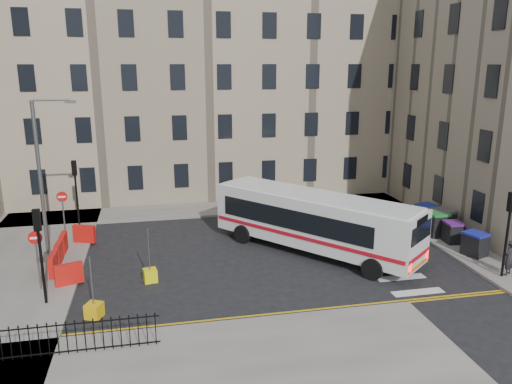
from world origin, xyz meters
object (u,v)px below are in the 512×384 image
object	(u,v)px
wheelie_bin_e	(427,215)
bollard_chevron	(94,310)
bus	(314,220)
bollard_yellow	(150,275)
wheelie_bin_a	(475,244)
streetlamp	(40,176)
wheelie_bin_c	(436,224)
pedestrian	(509,258)
wheelie_bin_d	(442,221)
wheelie_bin_b	(453,232)

from	to	relation	value
wheelie_bin_e	bollard_chevron	bearing A→B (deg)	-170.33
bus	bollard_yellow	xyz separation A→B (m)	(-8.64, -2.08, -1.52)
bus	wheelie_bin_e	world-z (taller)	bus
bus	wheelie_bin_a	distance (m)	8.47
streetlamp	wheelie_bin_c	world-z (taller)	streetlamp
bollard_chevron	wheelie_bin_a	bearing A→B (deg)	7.72
wheelie_bin_c	pedestrian	xyz separation A→B (m)	(0.30, -5.82, 0.15)
wheelie_bin_a	wheelie_bin_d	bearing A→B (deg)	65.25
wheelie_bin_c	wheelie_bin_e	bearing A→B (deg)	72.47
wheelie_bin_b	streetlamp	bearing A→B (deg)	176.97
wheelie_bin_e	pedestrian	world-z (taller)	pedestrian
wheelie_bin_d	pedestrian	bearing A→B (deg)	-102.55
bus	wheelie_bin_c	size ratio (longest dim) A/B	7.56
bus	wheelie_bin_a	bearing A→B (deg)	-57.29
pedestrian	bollard_yellow	size ratio (longest dim) A/B	2.85
bollard_yellow	bollard_chevron	world-z (taller)	same
bus	wheelie_bin_a	size ratio (longest dim) A/B	7.68
streetlamp	pedestrian	world-z (taller)	streetlamp
bus	wheelie_bin_b	world-z (taller)	bus
pedestrian	streetlamp	bearing A→B (deg)	-49.82
wheelie_bin_a	wheelie_bin_e	distance (m)	5.16
streetlamp	wheelie_bin_c	xyz separation A→B (m)	(21.66, -1.58, -3.48)
bus	pedestrian	size ratio (longest dim) A/B	6.18
streetlamp	wheelie_bin_d	xyz separation A→B (m)	(22.29, -1.22, -3.48)
bus	pedestrian	bearing A→B (deg)	-72.06
wheelie_bin_a	bollard_chevron	bearing A→B (deg)	168.32
wheelie_bin_e	bollard_chevron	world-z (taller)	wheelie_bin_e
wheelie_bin_a	wheelie_bin_e	size ratio (longest dim) A/B	1.01
wheelie_bin_e	pedestrian	size ratio (longest dim) A/B	0.79
wheelie_bin_c	wheelie_bin_e	size ratio (longest dim) A/B	1.03
wheelie_bin_b	bollard_yellow	xyz separation A→B (m)	(-16.67, -1.54, -0.44)
wheelie_bin_e	wheelie_bin_d	bearing A→B (deg)	-97.19
pedestrian	bollard_chevron	distance (m)	18.88
bollard_yellow	bollard_chevron	size ratio (longest dim) A/B	1.00
wheelie_bin_e	wheelie_bin_b	bearing A→B (deg)	-105.75
bus	bollard_chevron	bearing A→B (deg)	165.36
wheelie_bin_d	bollard_yellow	xyz separation A→B (m)	(-16.99, -3.19, -0.56)
streetlamp	bollard_chevron	bearing A→B (deg)	-67.40
wheelie_bin_d	wheelie_bin_e	size ratio (longest dim) A/B	1.06
bus	wheelie_bin_b	size ratio (longest dim) A/B	8.98
wheelie_bin_b	wheelie_bin_e	bearing A→B (deg)	90.97
wheelie_bin_c	wheelie_bin_b	bearing A→B (deg)	-79.02
streetlamp	bus	size ratio (longest dim) A/B	0.77
streetlamp	bollard_chevron	size ratio (longest dim) A/B	13.57
wheelie_bin_c	pedestrian	world-z (taller)	pedestrian
streetlamp	bollard_yellow	distance (m)	7.98
wheelie_bin_b	wheelie_bin_a	bearing A→B (deg)	-86.10
wheelie_bin_e	pedestrian	distance (m)	7.69
bus	wheelie_bin_e	xyz separation A→B (m)	(8.21, 2.62, -1.02)
bus	wheelie_bin_c	xyz separation A→B (m)	(7.72, 0.75, -0.97)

